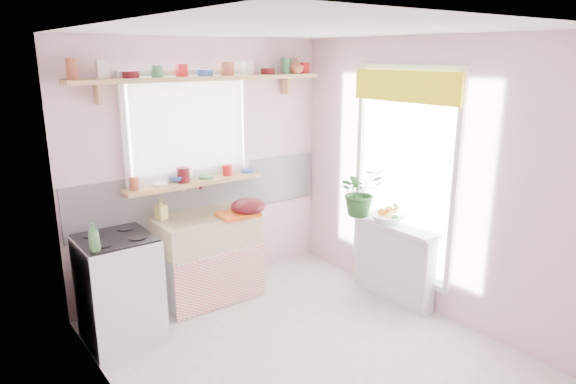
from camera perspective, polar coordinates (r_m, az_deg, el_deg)
room at (r=4.89m, az=1.46°, el=3.66°), size 3.20×3.20×3.20m
sink_unit at (r=5.09m, az=-8.93°, el=-7.11°), size 0.95×0.65×1.11m
cooker at (r=4.54m, az=-18.23°, el=-10.18°), size 0.58×0.58×0.93m
radiator_ledge at (r=5.14m, az=11.66°, el=-7.43°), size 0.22×0.95×0.78m
windowsill at (r=5.03m, az=-10.26°, el=1.05°), size 1.40×0.22×0.04m
pine_shelf at (r=4.95m, az=-9.17°, el=12.36°), size 2.52×0.24×0.04m
shelf_crockery at (r=4.95m, az=-9.20°, el=13.23°), size 2.47×0.11×0.12m
sill_crockery at (r=4.99m, az=-10.81°, el=1.79°), size 1.35×0.11×0.12m
dish_tray at (r=4.89m, az=-5.58°, el=-2.48°), size 0.39×0.30×0.04m
colander at (r=4.94m, az=-4.46°, el=-1.61°), size 0.42×0.42×0.15m
jade_plant at (r=5.14m, az=8.05°, el=0.06°), size 0.51×0.47×0.49m
fruit_bowl at (r=5.03m, az=10.92°, el=-2.83°), size 0.40×0.40×0.08m
herb_pot at (r=5.03m, az=11.81°, el=-2.14°), size 0.13×0.11×0.20m
soap_bottle_sink at (r=4.91m, az=-13.93°, el=-1.83°), size 0.11×0.11×0.20m
sill_cup at (r=5.04m, az=-11.26°, el=1.86°), size 0.17×0.17×0.10m
sill_bowl at (r=5.01m, az=-12.08°, el=1.52°), size 0.27×0.27×0.07m
shelf_vase at (r=5.46m, az=0.94°, el=13.81°), size 0.17×0.17×0.16m
cooker_bottle at (r=4.08m, az=-20.77°, el=-4.72°), size 0.11×0.11×0.22m
fruit at (r=5.02m, az=10.95°, el=-2.13°), size 0.20×0.14×0.10m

